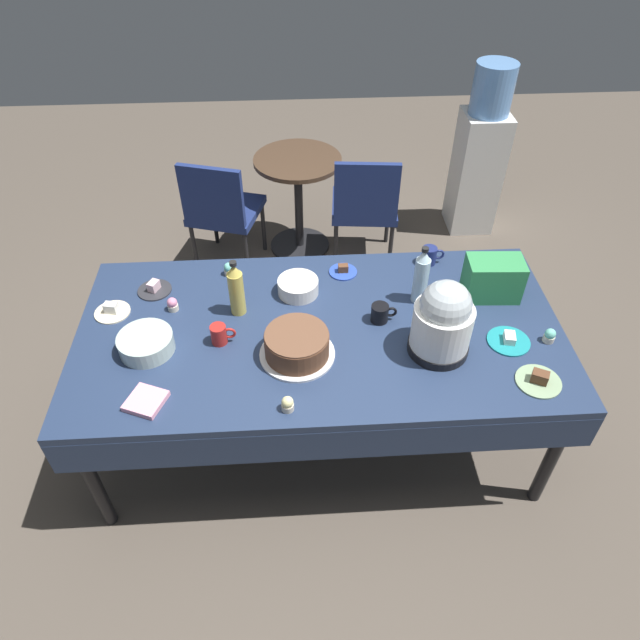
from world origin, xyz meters
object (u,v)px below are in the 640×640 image
at_px(slow_cooker, 443,321).
at_px(dessert_plate_teal, 509,340).
at_px(coffee_mug_navy, 430,255).
at_px(dessert_plate_cream, 112,311).
at_px(round_cafe_table, 298,188).
at_px(frosted_layer_cake, 297,345).
at_px(glass_salad_bowl, 146,343).
at_px(soda_carton, 493,278).
at_px(soda_bottle_water, 421,276).
at_px(potluck_table, 320,338).
at_px(ceramic_snack_bowl, 298,287).
at_px(dessert_plate_sage, 539,380).
at_px(coffee_mug_red, 220,334).
at_px(cupcake_berry, 550,336).
at_px(dessert_plate_cobalt, 343,271).
at_px(dessert_plate_charcoal, 154,289).
at_px(cupcake_cocoa, 229,269).
at_px(maroon_chair_right, 365,203).
at_px(cupcake_vanilla, 172,304).
at_px(maroon_chair_left, 221,208).
at_px(coffee_mug_black, 380,313).
at_px(soda_bottle_ginger_ale, 236,289).
at_px(water_cooler, 480,155).
at_px(cupcake_lemon, 288,404).

distance_m(slow_cooker, dessert_plate_teal, 0.36).
bearing_deg(coffee_mug_navy, dessert_plate_cream, -169.30).
relative_size(slow_cooker, round_cafe_table, 0.50).
xyz_separation_m(frosted_layer_cake, glass_salad_bowl, (-0.65, 0.07, -0.02)).
bearing_deg(soda_carton, frosted_layer_cake, -156.53).
bearing_deg(soda_bottle_water, soda_carton, 2.39).
bearing_deg(potluck_table, ceramic_snack_bowl, 109.42).
distance_m(dessert_plate_sage, coffee_mug_red, 1.36).
height_order(slow_cooker, cupcake_berry, slow_cooker).
bearing_deg(ceramic_snack_bowl, potluck_table, -70.58).
height_order(dessert_plate_cobalt, dessert_plate_charcoal, dessert_plate_charcoal).
relative_size(dessert_plate_teal, dessert_plate_charcoal, 1.16).
bearing_deg(cupcake_cocoa, maroon_chair_right, 51.89).
distance_m(potluck_table, cupcake_vanilla, 0.71).
height_order(dessert_plate_charcoal, coffee_mug_navy, coffee_mug_navy).
bearing_deg(maroon_chair_left, dessert_plate_cobalt, -56.46).
bearing_deg(soda_bottle_water, cupcake_berry, -30.89).
bearing_deg(coffee_mug_red, coffee_mug_navy, 26.54).
relative_size(dessert_plate_cobalt, round_cafe_table, 0.20).
bearing_deg(coffee_mug_black, cupcake_berry, -13.90).
bearing_deg(soda_carton, coffee_mug_black, -161.80).
height_order(soda_bottle_ginger_ale, maroon_chair_right, soda_bottle_ginger_ale).
distance_m(dessert_plate_cream, coffee_mug_black, 1.25).
bearing_deg(cupcake_berry, dessert_plate_charcoal, 165.74).
bearing_deg(dessert_plate_sage, dessert_plate_cream, 163.69).
bearing_deg(soda_carton, dessert_plate_sage, -81.84).
distance_m(ceramic_snack_bowl, water_cooler, 2.17).
bearing_deg(water_cooler, soda_carton, -104.53).
relative_size(ceramic_snack_bowl, cupcake_lemon, 2.92).
height_order(dessert_plate_cream, round_cafe_table, dessert_plate_cream).
distance_m(soda_bottle_ginger_ale, water_cooler, 2.45).
bearing_deg(ceramic_snack_bowl, coffee_mug_navy, 16.23).
relative_size(potluck_table, dessert_plate_teal, 11.64).
xyz_separation_m(dessert_plate_cream, dessert_plate_teal, (1.79, -0.30, -0.00)).
bearing_deg(potluck_table, coffee_mug_red, -172.08).
distance_m(dessert_plate_cobalt, maroon_chair_right, 1.13).
bearing_deg(water_cooler, dessert_plate_cream, -141.87).
bearing_deg(dessert_plate_teal, dessert_plate_charcoal, 164.41).
bearing_deg(coffee_mug_red, water_cooler, 48.99).
bearing_deg(dessert_plate_charcoal, cupcake_vanilla, -53.03).
relative_size(glass_salad_bowl, coffee_mug_navy, 2.06).
bearing_deg(dessert_plate_cobalt, cupcake_vanilla, -164.14).
distance_m(ceramic_snack_bowl, maroon_chair_right, 1.34).
xyz_separation_m(ceramic_snack_bowl, dessert_plate_cobalt, (0.23, 0.14, -0.03)).
bearing_deg(maroon_chair_left, dessert_plate_teal, -49.08).
xyz_separation_m(dessert_plate_cream, soda_carton, (1.79, 0.02, 0.09)).
height_order(frosted_layer_cake, coffee_mug_navy, frosted_layer_cake).
bearing_deg(dessert_plate_charcoal, dessert_plate_cream, -138.82).
relative_size(frosted_layer_cake, cupcake_cocoa, 4.84).
bearing_deg(cupcake_berry, cupcake_vanilla, 169.54).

